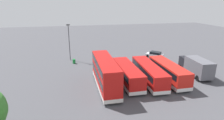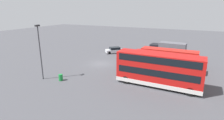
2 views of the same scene
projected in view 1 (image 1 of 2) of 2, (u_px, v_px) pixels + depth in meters
ground_plane at (120, 62)px, 41.74m from camera, size 140.00×140.00×0.00m
bus_single_deck_near_end at (168, 71)px, 31.39m from camera, size 2.68×10.28×2.95m
bus_single_deck_second at (149, 73)px, 30.85m from camera, size 3.11×10.99×2.95m
bus_single_deck_third at (127, 74)px, 30.39m from camera, size 2.67×10.25×2.95m
bus_double_decker_fourth at (105, 73)px, 28.51m from camera, size 2.68×11.32×4.55m
box_truck_blue at (196, 66)px, 33.69m from camera, size 2.99×7.65×3.20m
car_hatchback_silver at (155, 55)px, 44.84m from camera, size 4.02×4.14×1.43m
lamp_post_tall at (69, 40)px, 41.68m from camera, size 0.70×0.30×8.11m
waste_bin_yellow at (74, 61)px, 40.50m from camera, size 0.60×0.60×0.95m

